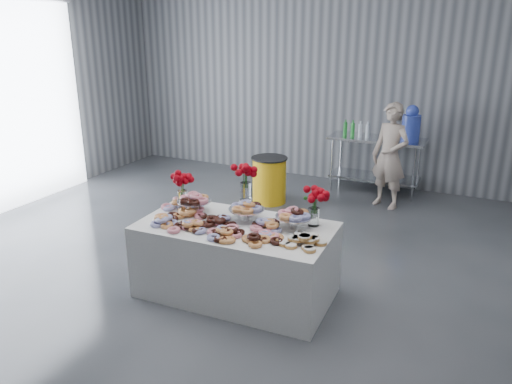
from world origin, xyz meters
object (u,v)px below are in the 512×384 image
Objects in this scene: prep_table at (376,155)px; water_jug at (411,125)px; trash_barrel at (269,180)px; person at (390,156)px; display_table at (236,260)px.

water_jug reaches higher than prep_table.
prep_table reaches higher than trash_barrel.
prep_table is 0.96× the size of person.
prep_table is 0.73m from water_jug.
display_table is 3.91m from prep_table.
trash_barrel is (-1.67, -0.59, -0.43)m from person.
display_table is 4.08m from water_jug.
prep_table is (0.52, 3.87, 0.24)m from display_table.
water_jug is 0.78× the size of trash_barrel.
water_jug is at bearing 33.22° from trash_barrel.
water_jug is at bearing 75.30° from display_table.
display_table is at bearing -83.20° from person.
water_jug is 0.35× the size of person.
display_table is 1.27× the size of prep_table.
trash_barrel is (-1.34, -1.21, -0.26)m from prep_table.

